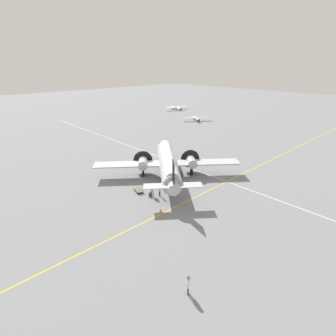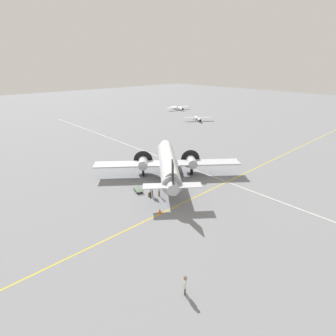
{
  "view_description": "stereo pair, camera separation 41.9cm",
  "coord_description": "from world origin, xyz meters",
  "px_view_note": "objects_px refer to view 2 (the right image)",
  "views": [
    {
      "loc": [
        -26.26,
        -28.0,
        17.16
      ],
      "look_at": [
        0.0,
        0.0,
        1.78
      ],
      "focal_mm": 28.0,
      "sensor_mm": 36.0,
      "label": 1
    },
    {
      "loc": [
        -25.96,
        -28.29,
        17.16
      ],
      "look_at": [
        0.0,
        0.0,
        1.78
      ],
      "focal_mm": 28.0,
      "sensor_mm": 36.0,
      "label": 2
    }
  ],
  "objects_px": {
    "light_aircraft_distant": "(198,118)",
    "airliner_main": "(168,162)",
    "ramp_agent": "(159,189)",
    "traffic_cone": "(160,211)",
    "suitcase_near_door": "(150,194)",
    "light_aircraft_taxiing": "(178,108)",
    "passenger_boarding": "(152,189)",
    "baggage_cart": "(138,190)",
    "crew_foreground": "(185,284)"
  },
  "relations": [
    {
      "from": "ramp_agent",
      "to": "suitcase_near_door",
      "type": "bearing_deg",
      "value": 68.21
    },
    {
      "from": "passenger_boarding",
      "to": "traffic_cone",
      "type": "relative_size",
      "value": 2.86
    },
    {
      "from": "light_aircraft_distant",
      "to": "traffic_cone",
      "type": "xyz_separation_m",
      "value": [
        -45.4,
        -33.81,
        -0.48
      ]
    },
    {
      "from": "baggage_cart",
      "to": "traffic_cone",
      "type": "height_order",
      "value": "traffic_cone"
    },
    {
      "from": "light_aircraft_distant",
      "to": "traffic_cone",
      "type": "relative_size",
      "value": 12.76
    },
    {
      "from": "baggage_cart",
      "to": "light_aircraft_taxiing",
      "type": "relative_size",
      "value": 0.21
    },
    {
      "from": "airliner_main",
      "to": "ramp_agent",
      "type": "xyz_separation_m",
      "value": [
        -5.28,
        -3.97,
        -1.57
      ]
    },
    {
      "from": "passenger_boarding",
      "to": "suitcase_near_door",
      "type": "relative_size",
      "value": 2.85
    },
    {
      "from": "passenger_boarding",
      "to": "baggage_cart",
      "type": "height_order",
      "value": "passenger_boarding"
    },
    {
      "from": "suitcase_near_door",
      "to": "ramp_agent",
      "type": "bearing_deg",
      "value": -38.71
    },
    {
      "from": "suitcase_near_door",
      "to": "baggage_cart",
      "type": "relative_size",
      "value": 0.3
    },
    {
      "from": "baggage_cart",
      "to": "traffic_cone",
      "type": "distance_m",
      "value": 6.76
    },
    {
      "from": "suitcase_near_door",
      "to": "traffic_cone",
      "type": "distance_m",
      "value": 4.64
    },
    {
      "from": "light_aircraft_distant",
      "to": "ramp_agent",
      "type": "bearing_deg",
      "value": -19.6
    },
    {
      "from": "crew_foreground",
      "to": "light_aircraft_distant",
      "type": "relative_size",
      "value": 0.21
    },
    {
      "from": "crew_foreground",
      "to": "light_aircraft_taxiing",
      "type": "relative_size",
      "value": 0.17
    },
    {
      "from": "crew_foreground",
      "to": "passenger_boarding",
      "type": "distance_m",
      "value": 17.02
    },
    {
      "from": "light_aircraft_taxiing",
      "to": "airliner_main",
      "type": "bearing_deg",
      "value": -37.57
    },
    {
      "from": "airliner_main",
      "to": "light_aircraft_taxiing",
      "type": "bearing_deg",
      "value": -7.14
    },
    {
      "from": "passenger_boarding",
      "to": "light_aircraft_taxiing",
      "type": "bearing_deg",
      "value": 50.58
    },
    {
      "from": "ramp_agent",
      "to": "light_aircraft_distant",
      "type": "relative_size",
      "value": 0.21
    },
    {
      "from": "traffic_cone",
      "to": "airliner_main",
      "type": "bearing_deg",
      "value": 42.35
    },
    {
      "from": "suitcase_near_door",
      "to": "baggage_cart",
      "type": "distance_m",
      "value": 2.32
    },
    {
      "from": "airliner_main",
      "to": "suitcase_near_door",
      "type": "bearing_deg",
      "value": 155.4
    },
    {
      "from": "crew_foreground",
      "to": "airliner_main",
      "type": "bearing_deg",
      "value": 11.21
    },
    {
      "from": "traffic_cone",
      "to": "suitcase_near_door",
      "type": "bearing_deg",
      "value": 66.68
    },
    {
      "from": "passenger_boarding",
      "to": "light_aircraft_distant",
      "type": "relative_size",
      "value": 0.22
    },
    {
      "from": "baggage_cart",
      "to": "traffic_cone",
      "type": "bearing_deg",
      "value": -175.44
    },
    {
      "from": "passenger_boarding",
      "to": "light_aircraft_taxiing",
      "type": "distance_m",
      "value": 72.6
    },
    {
      "from": "ramp_agent",
      "to": "light_aircraft_distant",
      "type": "bearing_deg",
      "value": -37.56
    },
    {
      "from": "passenger_boarding",
      "to": "ramp_agent",
      "type": "relative_size",
      "value": 1.05
    },
    {
      "from": "ramp_agent",
      "to": "baggage_cart",
      "type": "relative_size",
      "value": 0.81
    },
    {
      "from": "crew_foreground",
      "to": "light_aircraft_distant",
      "type": "height_order",
      "value": "light_aircraft_distant"
    },
    {
      "from": "passenger_boarding",
      "to": "light_aircraft_distant",
      "type": "distance_m",
      "value": 52.5
    },
    {
      "from": "ramp_agent",
      "to": "light_aircraft_distant",
      "type": "height_order",
      "value": "light_aircraft_distant"
    },
    {
      "from": "passenger_boarding",
      "to": "traffic_cone",
      "type": "xyz_separation_m",
      "value": [
        -2.1,
        -4.13,
        -0.83
      ]
    },
    {
      "from": "baggage_cart",
      "to": "ramp_agent",
      "type": "bearing_deg",
      "value": -139.58
    },
    {
      "from": "light_aircraft_taxiing",
      "to": "ramp_agent",
      "type": "bearing_deg",
      "value": -38.21
    },
    {
      "from": "light_aircraft_distant",
      "to": "light_aircraft_taxiing",
      "type": "height_order",
      "value": "light_aircraft_taxiing"
    },
    {
      "from": "airliner_main",
      "to": "passenger_boarding",
      "type": "distance_m",
      "value": 7.04
    },
    {
      "from": "baggage_cart",
      "to": "light_aircraft_distant",
      "type": "distance_m",
      "value": 51.61
    },
    {
      "from": "passenger_boarding",
      "to": "ramp_agent",
      "type": "height_order",
      "value": "passenger_boarding"
    },
    {
      "from": "ramp_agent",
      "to": "light_aircraft_taxiing",
      "type": "height_order",
      "value": "light_aircraft_taxiing"
    },
    {
      "from": "suitcase_near_door",
      "to": "light_aircraft_taxiing",
      "type": "height_order",
      "value": "light_aircraft_taxiing"
    },
    {
      "from": "light_aircraft_distant",
      "to": "airliner_main",
      "type": "bearing_deg",
      "value": -19.81
    },
    {
      "from": "suitcase_near_door",
      "to": "light_aircraft_taxiing",
      "type": "xyz_separation_m",
      "value": [
        53.7,
        49.02,
        0.52
      ]
    },
    {
      "from": "ramp_agent",
      "to": "traffic_cone",
      "type": "height_order",
      "value": "ramp_agent"
    },
    {
      "from": "baggage_cart",
      "to": "light_aircraft_taxiing",
      "type": "distance_m",
      "value": 71.37
    },
    {
      "from": "airliner_main",
      "to": "crew_foreground",
      "type": "bearing_deg",
      "value": 179.68
    },
    {
      "from": "airliner_main",
      "to": "ramp_agent",
      "type": "bearing_deg",
      "value": 165.77
    }
  ]
}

